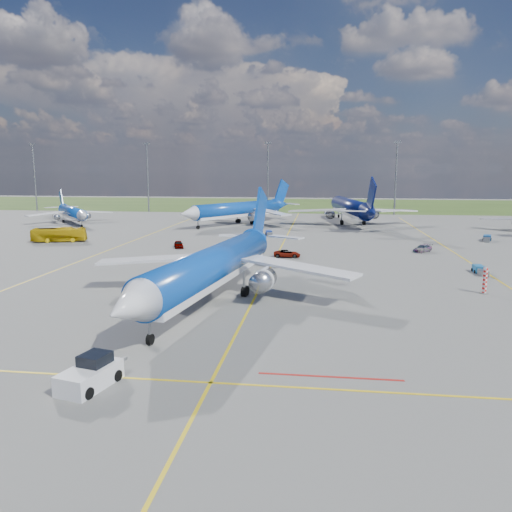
# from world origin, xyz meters

# --- Properties ---
(ground) EXTENTS (400.00, 400.00, 0.00)m
(ground) POSITION_xyz_m (0.00, 0.00, 0.00)
(ground) COLOR #555553
(ground) RESTS_ON ground
(grass_strip) EXTENTS (400.00, 80.00, 0.01)m
(grass_strip) POSITION_xyz_m (0.00, 150.00, 0.00)
(grass_strip) COLOR #2D4719
(grass_strip) RESTS_ON ground
(taxiway_lines) EXTENTS (60.25, 160.00, 0.02)m
(taxiway_lines) POSITION_xyz_m (0.17, 27.70, 0.01)
(taxiway_lines) COLOR gold
(taxiway_lines) RESTS_ON ground
(floodlight_masts) EXTENTS (202.20, 0.50, 22.70)m
(floodlight_masts) POSITION_xyz_m (10.00, 110.00, 12.56)
(floodlight_masts) COLOR slate
(floodlight_masts) RESTS_ON ground
(warning_post) EXTENTS (0.50, 0.50, 3.00)m
(warning_post) POSITION_xyz_m (26.00, 8.00, 1.50)
(warning_post) COLOR red
(warning_post) RESTS_ON ground
(bg_jet_nw) EXTENTS (38.63, 39.71, 8.28)m
(bg_jet_nw) POSITION_xyz_m (-58.08, 73.39, 0.00)
(bg_jet_nw) COLOR #0B3FA0
(bg_jet_nw) RESTS_ON ground
(bg_jet_nnw) EXTENTS (49.82, 52.60, 10.98)m
(bg_jet_nnw) POSITION_xyz_m (-14.06, 76.00, 0.00)
(bg_jet_nnw) COLOR #0B3FA0
(bg_jet_nnw) RESTS_ON ground
(bg_jet_n) EXTENTS (42.42, 51.49, 12.13)m
(bg_jet_n) POSITION_xyz_m (14.86, 82.18, 0.00)
(bg_jet_n) COLOR #081143
(bg_jet_n) RESTS_ON ground
(main_airliner) EXTENTS (39.23, 47.85, 11.35)m
(main_airliner) POSITION_xyz_m (-4.29, 0.81, 0.00)
(main_airliner) COLOR #0B3FA0
(main_airliner) RESTS_ON ground
(pushback_tug) EXTENTS (3.26, 6.26, 2.08)m
(pushback_tug) POSITION_xyz_m (-7.72, -21.52, 0.84)
(pushback_tug) COLOR silver
(pushback_tug) RESTS_ON ground
(apron_bus) EXTENTS (10.59, 5.26, 2.88)m
(apron_bus) POSITION_xyz_m (-43.88, 40.51, 1.44)
(apron_bus) COLOR #C6A00B
(apron_bus) RESTS_ON ground
(service_car_a) EXTENTS (2.73, 4.06, 1.28)m
(service_car_a) POSITION_xyz_m (-18.45, 36.29, 0.64)
(service_car_a) COLOR #999999
(service_car_a) RESTS_ON ground
(service_car_b) EXTENTS (4.45, 2.24, 1.21)m
(service_car_b) POSITION_xyz_m (1.81, 28.89, 0.60)
(service_car_b) COLOR #999999
(service_car_b) RESTS_ON ground
(service_car_c) EXTENTS (4.08, 4.43, 1.25)m
(service_car_c) POSITION_xyz_m (24.72, 37.24, 0.62)
(service_car_c) COLOR #999999
(service_car_c) RESTS_ON ground
(baggage_tug_w) EXTENTS (1.30, 4.40, 0.98)m
(baggage_tug_w) POSITION_xyz_m (28.97, 19.49, 0.46)
(baggage_tug_w) COLOR #165689
(baggage_tug_w) RESTS_ON ground
(baggage_tug_c) EXTENTS (1.95, 4.51, 0.98)m
(baggage_tug_c) POSITION_xyz_m (-3.85, 55.43, 0.46)
(baggage_tug_c) COLOR navy
(baggage_tug_c) RESTS_ON ground
(baggage_tug_e) EXTENTS (2.79, 4.89, 1.07)m
(baggage_tug_e) POSITION_xyz_m (40.11, 52.74, 0.50)
(baggage_tug_e) COLOR navy
(baggage_tug_e) RESTS_ON ground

